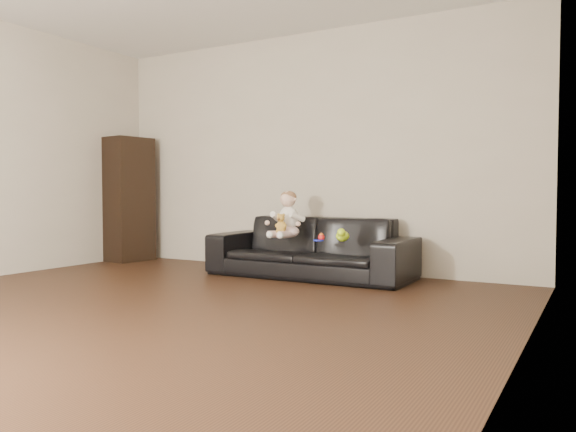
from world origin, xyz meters
The scene contains 11 objects.
floor centered at (0.00, 0.00, 0.00)m, with size 5.50×5.50×0.00m, color #341F12.
wall_back centered at (0.00, 2.75, 1.30)m, with size 5.00×5.00×0.00m, color #BAB09C.
wall_right centered at (2.50, 0.00, 1.30)m, with size 5.50×5.50×0.00m, color #BAB09C.
sofa centered at (0.30, 2.25, 0.30)m, with size 2.05×0.80×0.60m, color black.
cabinet centered at (-2.29, 2.35, 0.76)m, with size 0.38×0.53×1.53m, color black.
shelf_item centered at (-2.27, 2.35, 1.11)m, with size 0.18×0.25×0.28m, color silver.
baby centered at (0.10, 2.14, 0.60)m, with size 0.34×0.42×0.47m.
teddy_bear centered at (0.11, 2.00, 0.55)m, with size 0.11×0.11×0.19m.
toy_green centered at (0.75, 2.02, 0.44)m, with size 0.12×0.15×0.10m, color #B7E81B.
toy_rattle centered at (0.54, 2.00, 0.43)m, with size 0.06×0.06×0.06m, color red.
toy_blue_disc centered at (0.53, 1.98, 0.40)m, with size 0.10×0.10×0.01m, color #1A29D0.
Camera 1 is at (2.86, -2.76, 0.85)m, focal length 35.00 mm.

